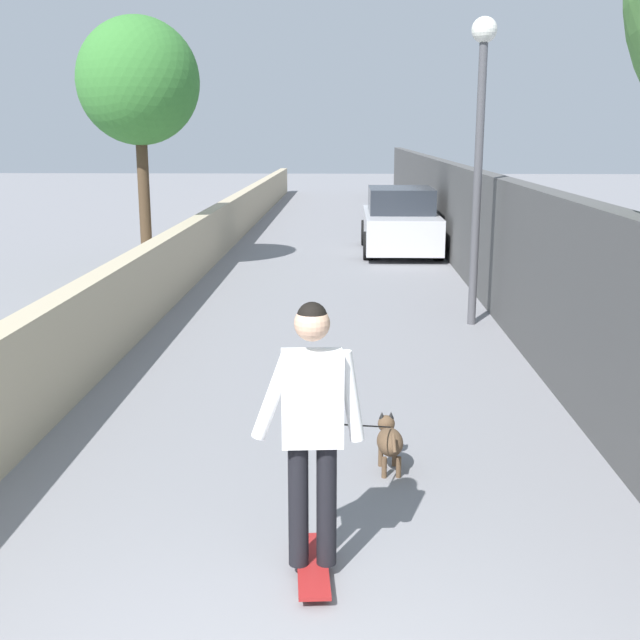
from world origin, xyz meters
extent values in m
plane|color=gray|center=(14.00, 0.00, 0.00)|extent=(80.00, 80.00, 0.00)
cube|color=tan|center=(12.00, 2.72, 0.57)|extent=(48.00, 0.30, 1.14)
cube|color=#4C4C4C|center=(12.00, -2.72, 1.06)|extent=(48.00, 0.30, 2.13)
cylinder|color=#473523|center=(13.00, 3.75, 1.54)|extent=(0.23, 0.23, 3.07)
ellipsoid|color=#387A33|center=(13.00, 3.75, 3.78)|extent=(2.36, 2.36, 2.43)
cylinder|color=#4C4C51|center=(8.86, -2.17, 2.02)|extent=(0.12, 0.12, 4.05)
sphere|color=silver|center=(8.86, -2.17, 4.20)|extent=(0.36, 0.36, 0.36)
cube|color=maroon|center=(1.81, -0.07, 0.07)|extent=(0.81, 0.26, 0.02)
cylinder|color=beige|center=(2.09, 0.02, 0.03)|extent=(0.06, 0.03, 0.06)
cylinder|color=beige|center=(2.10, -0.12, 0.03)|extent=(0.06, 0.03, 0.06)
cylinder|color=beige|center=(1.53, -0.02, 0.03)|extent=(0.06, 0.03, 0.06)
cylinder|color=beige|center=(1.54, -0.16, 0.03)|extent=(0.06, 0.03, 0.06)
cylinder|color=black|center=(1.80, 0.02, 0.50)|extent=(0.14, 0.14, 0.83)
cylinder|color=black|center=(1.82, -0.16, 0.50)|extent=(0.14, 0.14, 0.83)
cube|color=white|center=(1.81, -0.07, 1.21)|extent=(0.25, 0.40, 0.59)
cylinder|color=white|center=(1.79, 0.17, 1.24)|extent=(0.11, 0.29, 0.58)
cylinder|color=white|center=(1.83, -0.31, 1.22)|extent=(0.10, 0.18, 0.59)
sphere|color=tan|center=(1.81, -0.07, 1.69)|extent=(0.22, 0.22, 0.22)
sphere|color=black|center=(1.81, -0.07, 1.73)|extent=(0.19, 0.19, 0.19)
ellipsoid|color=brown|center=(3.45, -0.66, 0.27)|extent=(0.39, 0.25, 0.22)
sphere|color=brown|center=(3.70, -0.64, 0.34)|extent=(0.15, 0.15, 0.15)
cone|color=black|center=(3.70, -0.60, 0.42)|extent=(0.05, 0.05, 0.06)
cone|color=black|center=(3.70, -0.68, 0.42)|extent=(0.05, 0.05, 0.06)
cylinder|color=brown|center=(3.57, -0.59, 0.09)|extent=(0.04, 0.04, 0.18)
cylinder|color=brown|center=(3.58, -0.71, 0.09)|extent=(0.04, 0.04, 0.18)
cylinder|color=brown|center=(3.33, -0.61, 0.09)|extent=(0.04, 0.04, 0.18)
cylinder|color=brown|center=(3.34, -0.72, 0.09)|extent=(0.04, 0.04, 0.18)
cylinder|color=brown|center=(3.22, -0.67, 0.35)|extent=(0.14, 0.04, 0.13)
cylinder|color=black|center=(2.63, -0.36, 0.73)|extent=(1.65, 0.60, 0.66)
cube|color=silver|center=(16.25, -1.57, 0.56)|extent=(3.90, 1.70, 0.80)
cube|color=#262B33|center=(16.25, -1.57, 1.24)|extent=(2.03, 1.50, 0.60)
cylinder|color=black|center=(17.46, -0.78, 0.32)|extent=(0.64, 0.22, 0.64)
cylinder|color=black|center=(17.46, -2.36, 0.32)|extent=(0.64, 0.22, 0.64)
cylinder|color=black|center=(15.04, -0.78, 0.32)|extent=(0.64, 0.22, 0.64)
cylinder|color=black|center=(15.04, -2.36, 0.32)|extent=(0.64, 0.22, 0.64)
camera|label=1|loc=(-2.84, -0.27, 2.81)|focal=44.60mm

